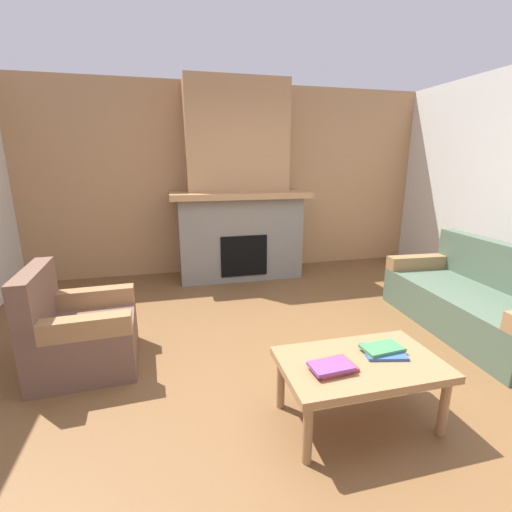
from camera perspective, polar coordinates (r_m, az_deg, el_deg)
The scene contains 8 objects.
ground at distance 3.03m, azimuth 7.45°, elevation -17.77°, with size 9.00×9.00×0.00m, color brown.
wall_back_wood_panel at distance 5.45m, azimuth -3.72°, elevation 11.95°, with size 6.00×0.12×2.70m, color tan.
fireplace at distance 5.10m, azimuth -2.92°, elevation 9.66°, with size 1.90×0.82×2.70m.
couch at distance 4.15m, azimuth 31.94°, elevation -6.32°, with size 0.95×1.85×0.85m.
armchair at distance 3.25m, azimuth -26.54°, elevation -10.99°, with size 0.80×0.80×0.85m.
coffee_table at distance 2.42m, azimuth 16.36°, elevation -16.91°, with size 1.00×0.60×0.43m.
book_stack_near_edge at distance 2.25m, azimuth 12.14°, elevation -16.93°, with size 0.29×0.21×0.05m.
book_stack_center at distance 2.51m, azimuth 19.69°, elevation -14.01°, with size 0.29×0.26×0.04m.
Camera 1 is at (-0.97, -2.36, 1.63)m, focal length 24.92 mm.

